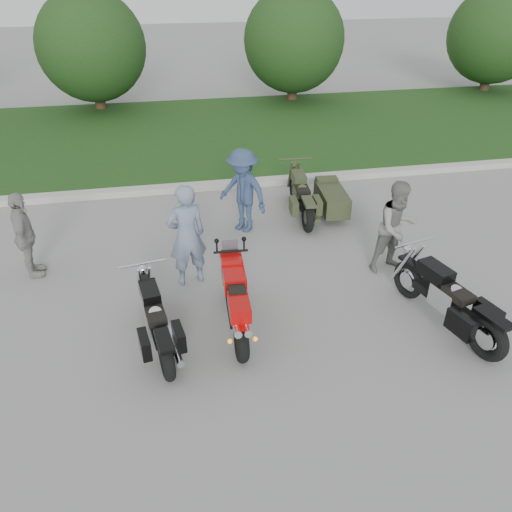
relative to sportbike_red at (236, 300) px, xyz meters
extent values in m
plane|color=gray|center=(0.13, -0.68, -0.54)|extent=(80.00, 80.00, 0.00)
cube|color=#B5B2AA|center=(0.13, 5.32, -0.47)|extent=(60.00, 0.30, 0.15)
cube|color=#204E1A|center=(0.13, 9.47, -0.47)|extent=(60.00, 8.00, 0.14)
cylinder|color=#3F2B1C|center=(-2.87, 12.82, 0.06)|extent=(0.36, 0.36, 1.20)
sphere|color=#193312|center=(-2.87, 12.82, 1.66)|extent=(3.60, 3.60, 3.60)
cylinder|color=#3F2B1C|center=(4.13, 12.82, 0.06)|extent=(0.36, 0.36, 1.20)
sphere|color=#193312|center=(4.13, 12.82, 1.66)|extent=(3.60, 3.60, 3.60)
cylinder|color=#3F2B1C|center=(12.13, 12.82, 0.06)|extent=(0.36, 0.36, 1.20)
sphere|color=#193312|center=(12.13, 12.82, 1.66)|extent=(3.60, 3.60, 3.60)
torus|color=black|center=(-0.03, -0.64, -0.25)|extent=(0.21, 0.59, 0.58)
torus|color=black|center=(0.03, 0.72, -0.26)|extent=(0.14, 0.57, 0.57)
cube|color=black|center=(0.00, -0.01, -0.02)|extent=(0.30, 0.86, 0.33)
cube|color=#B50807|center=(0.01, 0.21, 0.23)|extent=(0.35, 0.53, 0.25)
cube|color=#B50807|center=(-0.02, -0.43, 0.19)|extent=(0.31, 0.53, 0.21)
cube|color=black|center=(-0.01, -0.13, 0.27)|extent=(0.26, 0.34, 0.09)
cube|color=#B50807|center=(0.03, 0.56, 0.19)|extent=(0.34, 0.39, 0.38)
cylinder|color=silver|center=(-0.10, -0.69, 0.04)|extent=(0.12, 0.44, 0.21)
cylinder|color=silver|center=(0.03, -0.70, 0.04)|extent=(0.12, 0.44, 0.21)
torus|color=black|center=(-1.05, -0.80, -0.24)|extent=(0.25, 0.62, 0.60)
torus|color=black|center=(-1.29, 0.64, -0.26)|extent=(0.20, 0.58, 0.57)
cube|color=black|center=(-1.17, -0.08, -0.17)|extent=(0.37, 1.08, 0.12)
cube|color=silver|center=(-1.17, -0.08, -0.10)|extent=(0.33, 0.44, 0.31)
cube|color=black|center=(-1.22, 0.18, 0.15)|extent=(0.33, 0.52, 0.20)
cube|color=black|center=(-1.15, -0.21, 0.06)|extent=(0.32, 0.48, 0.11)
cube|color=black|center=(-1.05, -0.80, 0.08)|extent=(0.27, 0.51, 0.05)
cylinder|color=silver|center=(-0.97, -0.36, -0.29)|extent=(0.25, 0.98, 0.09)
torus|color=black|center=(3.29, -1.25, -0.21)|extent=(0.33, 0.69, 0.67)
torus|color=black|center=(2.87, 0.32, -0.23)|extent=(0.28, 0.64, 0.63)
cube|color=black|center=(3.08, -0.46, -0.13)|extent=(0.51, 1.20, 0.14)
cube|color=silver|center=(3.08, -0.46, -0.05)|extent=(0.40, 0.50, 0.34)
cube|color=black|center=(3.00, -0.18, 0.23)|extent=(0.41, 0.59, 0.22)
cube|color=black|center=(3.11, -0.61, 0.13)|extent=(0.39, 0.55, 0.12)
cube|color=black|center=(3.29, -1.25, 0.15)|extent=(0.35, 0.58, 0.06)
cylinder|color=silver|center=(3.34, -0.75, -0.27)|extent=(0.37, 1.07, 0.10)
torus|color=black|center=(1.89, 2.80, -0.22)|extent=(0.21, 0.65, 0.64)
torus|color=black|center=(2.00, 4.34, -0.24)|extent=(0.16, 0.61, 0.60)
cube|color=black|center=(1.95, 3.57, -0.15)|extent=(0.29, 1.14, 0.13)
cube|color=#353C23|center=(1.95, 3.57, -0.07)|extent=(0.31, 0.44, 0.33)
cube|color=#353C23|center=(1.97, 3.85, 0.19)|extent=(0.30, 0.53, 0.21)
cube|color=black|center=(1.94, 3.43, 0.10)|extent=(0.30, 0.49, 0.11)
cube|color=#353C23|center=(1.89, 2.80, 0.11)|extent=(0.24, 0.53, 0.06)
cylinder|color=#353C23|center=(2.09, 3.23, -0.28)|extent=(0.17, 1.04, 0.09)
cube|color=#353C23|center=(2.60, 3.43, -0.17)|extent=(0.60, 1.26, 0.42)
torus|color=black|center=(2.83, 3.41, -0.28)|extent=(0.15, 0.53, 0.53)
imported|color=gray|center=(-0.59, 1.42, 0.35)|extent=(0.74, 0.58, 1.80)
imported|color=gray|center=(2.99, 1.16, 0.29)|extent=(0.91, 0.76, 1.66)
imported|color=navy|center=(0.63, 3.12, 0.31)|extent=(1.21, 1.25, 1.71)
imported|color=#989792|center=(-3.26, 2.15, 0.23)|extent=(0.46, 0.94, 1.55)
camera|label=1|loc=(-0.82, -5.81, 4.30)|focal=35.00mm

